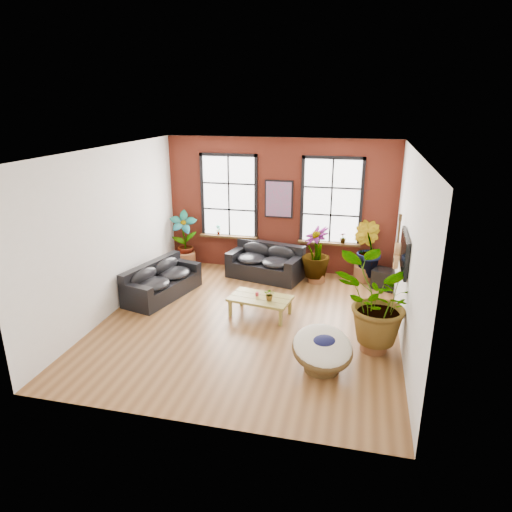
{
  "coord_description": "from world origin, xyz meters",
  "views": [
    {
      "loc": [
        2.08,
        -8.28,
        4.36
      ],
      "look_at": [
        0.0,
        0.6,
        1.25
      ],
      "focal_mm": 32.0,
      "sensor_mm": 36.0,
      "label": 1
    }
  ],
  "objects": [
    {
      "name": "sofa_left",
      "position": [
        -2.35,
        0.84,
        0.36
      ],
      "size": [
        1.31,
        2.14,
        0.79
      ],
      "rotation": [
        0.0,
        0.0,
        1.31
      ],
      "color": "black",
      "rests_on": "ground"
    },
    {
      "name": "poster",
      "position": [
        0.0,
        3.18,
        1.95
      ],
      "size": [
        0.74,
        0.06,
        0.98
      ],
      "color": "black",
      "rests_on": "room"
    },
    {
      "name": "pot_mid",
      "position": [
        1.11,
        2.56,
        0.16
      ],
      "size": [
        0.45,
        0.45,
        0.32
      ],
      "rotation": [
        0.0,
        0.0,
        -0.02
      ],
      "color": "brown",
      "rests_on": "ground"
    },
    {
      "name": "pot_back_right",
      "position": [
        2.3,
        2.93,
        0.2
      ],
      "size": [
        0.64,
        0.64,
        0.39
      ],
      "rotation": [
        0.0,
        0.0,
        -0.19
      ],
      "color": "brown",
      "rests_on": "ground"
    },
    {
      "name": "pot_right_wall",
      "position": [
        2.5,
        -0.57,
        0.18
      ],
      "size": [
        0.55,
        0.55,
        0.36
      ],
      "rotation": [
        0.0,
        0.0,
        0.14
      ],
      "color": "brown",
      "rests_on": "ground"
    },
    {
      "name": "tv_wall_unit",
      "position": [
        2.93,
        0.6,
        1.54
      ],
      "size": [
        0.13,
        1.86,
        1.2
      ],
      "color": "black",
      "rests_on": "room"
    },
    {
      "name": "coffee_table",
      "position": [
        0.15,
        0.37,
        0.37
      ],
      "size": [
        1.39,
        0.94,
        0.5
      ],
      "rotation": [
        0.0,
        0.0,
        -0.17
      ],
      "color": "olive",
      "rests_on": "ground"
    },
    {
      "name": "floor_plant_back_left",
      "position": [
        -2.56,
        2.88,
        0.85
      ],
      "size": [
        0.85,
        0.69,
        1.4
      ],
      "primitive_type": "imported",
      "rotation": [
        0.0,
        0.0,
        0.29
      ],
      "color": "#305717",
      "rests_on": "ground"
    },
    {
      "name": "table_plant",
      "position": [
        0.37,
        0.27,
        0.54
      ],
      "size": [
        0.25,
        0.22,
        0.26
      ],
      "primitive_type": "imported",
      "rotation": [
        0.0,
        0.0,
        0.07
      ],
      "color": "#305717",
      "rests_on": "coffee_table"
    },
    {
      "name": "floor_plant_mid",
      "position": [
        1.07,
        2.57,
        0.78
      ],
      "size": [
        1.01,
        1.01,
        1.29
      ],
      "primitive_type": "imported",
      "rotation": [
        0.0,
        0.0,
        5.34
      ],
      "color": "#305717",
      "rests_on": "ground"
    },
    {
      "name": "floor_plant_back_right",
      "position": [
        2.31,
        2.93,
        0.84
      ],
      "size": [
        0.97,
        0.96,
        1.37
      ],
      "primitive_type": "imported",
      "rotation": [
        0.0,
        0.0,
        2.39
      ],
      "color": "#305717",
      "rests_on": "ground"
    },
    {
      "name": "media_box",
      "position": [
        2.79,
        2.52,
        0.24
      ],
      "size": [
        0.7,
        0.65,
        0.47
      ],
      "rotation": [
        0.0,
        0.0,
        -0.4
      ],
      "color": "black",
      "rests_on": "ground"
    },
    {
      "name": "papasan_chair",
      "position": [
        1.63,
        -1.44,
        0.4
      ],
      "size": [
        1.35,
        1.35,
        0.78
      ],
      "rotation": [
        0.0,
        0.0,
        0.39
      ],
      "color": "brown",
      "rests_on": "ground"
    },
    {
      "name": "floor_plant_right_wall",
      "position": [
        2.46,
        -0.59,
        0.96
      ],
      "size": [
        1.65,
        1.5,
        1.61
      ],
      "primitive_type": "imported",
      "rotation": [
        0.0,
        0.0,
        3.33
      ],
      "color": "#305717",
      "rests_on": "ground"
    },
    {
      "name": "sill_plant_left",
      "position": [
        -1.65,
        3.13,
        1.04
      ],
      "size": [
        0.17,
        0.17,
        0.27
      ],
      "primitive_type": "imported",
      "rotation": [
        0.0,
        0.0,
        0.79
      ],
      "color": "#305717",
      "rests_on": "room"
    },
    {
      "name": "sofa_back",
      "position": [
        -0.2,
        2.59,
        0.39
      ],
      "size": [
        2.03,
        1.32,
        0.86
      ],
      "rotation": [
        0.0,
        0.0,
        -0.23
      ],
      "color": "black",
      "rests_on": "ground"
    },
    {
      "name": "sill_plant_right",
      "position": [
        1.7,
        3.13,
        1.04
      ],
      "size": [
        0.19,
        0.19,
        0.27
      ],
      "primitive_type": "imported",
      "rotation": [
        0.0,
        0.0,
        3.49
      ],
      "color": "#305717",
      "rests_on": "room"
    },
    {
      "name": "room",
      "position": [
        0.0,
        0.15,
        1.75
      ],
      "size": [
        6.04,
        6.54,
        3.54
      ],
      "color": "brown",
      "rests_on": "ground"
    },
    {
      "name": "pot_back_left",
      "position": [
        -2.54,
        2.85,
        0.21
      ],
      "size": [
        0.68,
        0.68,
        0.41
      ],
      "rotation": [
        0.0,
        0.0,
        -0.24
      ],
      "color": "brown",
      "rests_on": "ground"
    }
  ]
}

